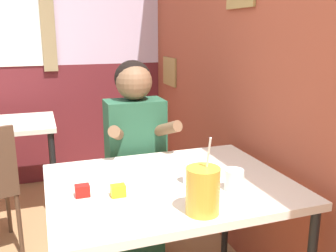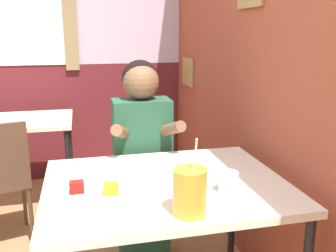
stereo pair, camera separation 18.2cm
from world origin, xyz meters
The scene contains 9 objects.
brick_wall_right centered at (1.13, 1.24, 1.35)m, with size 0.08×4.47×2.70m.
back_wall centered at (-0.01, 2.50, 1.36)m, with size 5.21×0.09×2.70m.
main_table centered at (0.50, 0.42, 0.67)m, with size 1.09×0.84×0.73m.
person_seated centered at (0.49, 1.00, 0.66)m, with size 0.42×0.41×1.24m.
cocktail_pitcher centered at (0.52, 0.10, 0.82)m, with size 0.13×0.13×0.30m.
glass_near_pitcher centered at (0.59, 0.38, 0.78)m, with size 0.07×0.07×0.10m.
glass_center centered at (0.73, 0.25, 0.78)m, with size 0.08×0.08×0.09m.
condiment_ketchup centered at (0.11, 0.39, 0.76)m, with size 0.06×0.04×0.05m.
condiment_mustard centered at (0.25, 0.35, 0.76)m, with size 0.06×0.04×0.05m.
Camera 1 is at (-0.03, -1.08, 1.40)m, focal length 40.00 mm.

